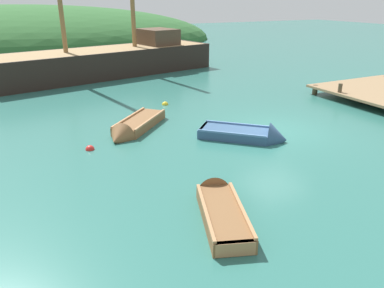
{
  "coord_description": "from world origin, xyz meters",
  "views": [
    {
      "loc": [
        -9.4,
        -11.14,
        4.98
      ],
      "look_at": [
        -4.03,
        -0.42,
        0.26
      ],
      "focal_mm": 34.96,
      "sensor_mm": 36.0,
      "label": 1
    }
  ],
  "objects_px": {
    "rowboat_outer_right": "(134,128)",
    "rowboat_portside": "(250,136)",
    "buoy_yellow": "(165,105)",
    "buoy_red": "(90,150)",
    "rowboat_near_dock": "(219,208)",
    "sailing_ship": "(109,65)"
  },
  "relations": [
    {
      "from": "rowboat_outer_right",
      "to": "rowboat_portside",
      "type": "relative_size",
      "value": 1.04
    },
    {
      "from": "rowboat_outer_right",
      "to": "buoy_yellow",
      "type": "distance_m",
      "value": 4.05
    },
    {
      "from": "rowboat_outer_right",
      "to": "buoy_yellow",
      "type": "height_order",
      "value": "rowboat_outer_right"
    },
    {
      "from": "buoy_yellow",
      "to": "buoy_red",
      "type": "relative_size",
      "value": 1.01
    },
    {
      "from": "rowboat_portside",
      "to": "buoy_yellow",
      "type": "xyz_separation_m",
      "value": [
        -0.99,
        5.88,
        -0.11
      ]
    },
    {
      "from": "buoy_red",
      "to": "rowboat_near_dock",
      "type": "bearing_deg",
      "value": -70.42
    },
    {
      "from": "rowboat_portside",
      "to": "rowboat_outer_right",
      "type": "bearing_deg",
      "value": -174.13
    },
    {
      "from": "rowboat_near_dock",
      "to": "rowboat_portside",
      "type": "height_order",
      "value": "rowboat_portside"
    },
    {
      "from": "rowboat_near_dock",
      "to": "rowboat_portside",
      "type": "xyz_separation_m",
      "value": [
        3.65,
        3.95,
        -0.01
      ]
    },
    {
      "from": "rowboat_outer_right",
      "to": "buoy_yellow",
      "type": "bearing_deg",
      "value": -175.94
    },
    {
      "from": "sailing_ship",
      "to": "buoy_yellow",
      "type": "bearing_deg",
      "value": 80.76
    },
    {
      "from": "buoy_red",
      "to": "rowboat_portside",
      "type": "bearing_deg",
      "value": -16.06
    },
    {
      "from": "rowboat_near_dock",
      "to": "rowboat_outer_right",
      "type": "bearing_deg",
      "value": 19.46
    },
    {
      "from": "rowboat_near_dock",
      "to": "buoy_red",
      "type": "distance_m",
      "value": 5.92
    },
    {
      "from": "sailing_ship",
      "to": "rowboat_outer_right",
      "type": "height_order",
      "value": "sailing_ship"
    },
    {
      "from": "buoy_red",
      "to": "sailing_ship",
      "type": "bearing_deg",
      "value": 72.2
    },
    {
      "from": "rowboat_outer_right",
      "to": "buoy_red",
      "type": "distance_m",
      "value": 2.33
    },
    {
      "from": "rowboat_outer_right",
      "to": "sailing_ship",
      "type": "bearing_deg",
      "value": -145.7
    },
    {
      "from": "rowboat_portside",
      "to": "buoy_red",
      "type": "bearing_deg",
      "value": -152.41
    },
    {
      "from": "sailing_ship",
      "to": "buoy_yellow",
      "type": "height_order",
      "value": "sailing_ship"
    },
    {
      "from": "sailing_ship",
      "to": "rowboat_outer_right",
      "type": "distance_m",
      "value": 12.2
    },
    {
      "from": "sailing_ship",
      "to": "buoy_red",
      "type": "height_order",
      "value": "sailing_ship"
    }
  ]
}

